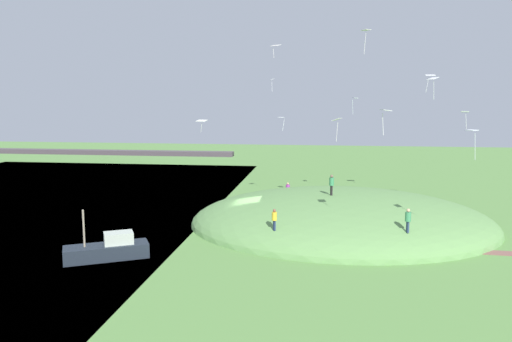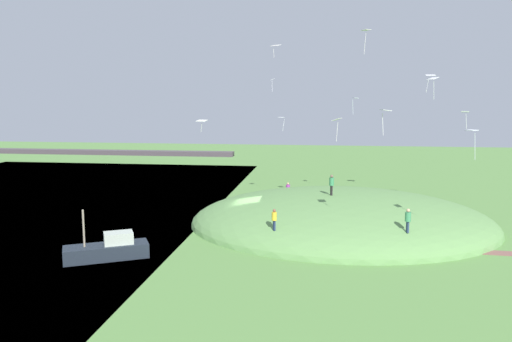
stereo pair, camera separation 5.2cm
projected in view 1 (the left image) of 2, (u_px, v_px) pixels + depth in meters
ground_plane at (247, 225)px, 45.73m from camera, size 160.00×160.00×0.00m
grass_hill at (341, 224)px, 45.99m from camera, size 27.52×23.10×5.87m
bridge_deck_far at (101, 152)px, 78.14m from camera, size 41.69×1.80×0.70m
boat_on_lake at (108, 249)px, 35.97m from camera, size 6.04×4.33×3.72m
person_near_shore at (332, 182)px, 44.28m from camera, size 0.56×0.56×1.84m
person_walking_path at (408, 218)px, 36.50m from camera, size 0.56×0.56×1.79m
person_watching_kites at (288, 188)px, 57.86m from camera, size 0.66×0.66×1.82m
person_with_child at (274, 217)px, 37.69m from camera, size 0.54×0.54×1.65m
kite_0 at (430, 76)px, 52.75m from camera, size 1.03×0.73×1.87m
kite_1 at (433, 80)px, 42.90m from camera, size 0.97×1.11×1.91m
kite_2 at (385, 112)px, 32.69m from camera, size 0.75×0.95×1.70m
kite_3 at (465, 113)px, 50.16m from camera, size 0.84×0.67×1.76m
kite_4 at (366, 32)px, 43.51m from camera, size 0.95×1.01×2.08m
kite_5 at (275, 46)px, 57.14m from camera, size 1.32×1.20×1.49m
kite_6 at (202, 121)px, 48.41m from camera, size 1.13×0.93×1.20m
kite_7 at (472, 133)px, 32.95m from camera, size 0.79×0.88×2.00m
kite_8 at (272, 80)px, 60.73m from camera, size 0.59×0.78×1.56m
kite_9 at (281, 118)px, 56.03m from camera, size 0.76×0.87×1.55m
kite_10 at (355, 100)px, 55.81m from camera, size 0.69×0.82×1.88m
kite_11 at (337, 120)px, 47.64m from camera, size 1.06×1.27×2.22m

